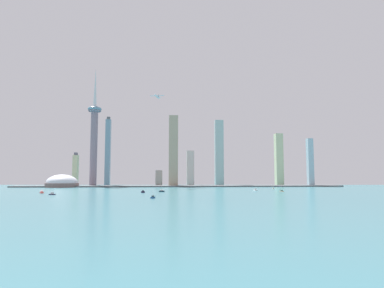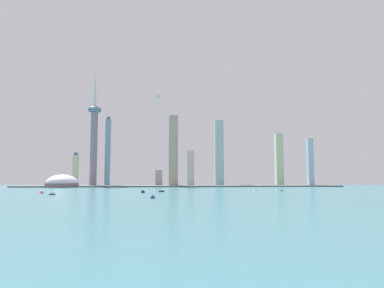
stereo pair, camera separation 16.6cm
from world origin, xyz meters
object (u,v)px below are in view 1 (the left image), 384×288
object	(u,v)px
skyscraper_2	(173,151)
skyscraper_5	(75,170)
skyscraper_6	(159,178)
boat_6	(162,191)
skyscraper_4	(108,152)
stadium_dome	(62,183)
boat_2	(282,191)
boat_7	(42,192)
boat_5	(52,194)
skyscraper_3	(190,168)
boat_1	(153,197)
skyscraper_0	(219,153)
boat_0	(143,192)
skyscraper_7	(279,159)
boat_4	(273,188)
airplane	(157,96)
observation_tower	(94,133)
boat_3	(255,190)
skyscraper_1	(310,162)

from	to	relation	value
skyscraper_2	skyscraper_5	distance (m)	271.16
skyscraper_6	boat_6	bearing A→B (deg)	-88.08
skyscraper_4	skyscraper_6	bearing A→B (deg)	18.40
stadium_dome	boat_2	xyz separation A→B (m)	(432.07, -260.22, -7.39)
boat_7	skyscraper_6	bearing A→B (deg)	130.51
stadium_dome	boat_5	world-z (taller)	stadium_dome
skyscraper_3	skyscraper_4	size ratio (longest dim) A/B	0.53
boat_1	skyscraper_0	bearing A→B (deg)	-175.06
boat_0	stadium_dome	bearing A→B (deg)	-84.63
skyscraper_2	boat_6	bearing A→B (deg)	-95.41
boat_7	skyscraper_2	bearing A→B (deg)	119.62
boat_6	skyscraper_7	bearing A→B (deg)	-107.59
skyscraper_4	skyscraper_7	size ratio (longest dim) A/B	1.21
skyscraper_6	boat_6	distance (m)	341.77
boat_1	boat_7	size ratio (longest dim) A/B	0.53
stadium_dome	skyscraper_6	bearing A→B (deg)	22.93
boat_4	airplane	world-z (taller)	airplane
observation_tower	skyscraper_6	distance (m)	202.49
skyscraper_0	skyscraper_3	world-z (taller)	skyscraper_0
skyscraper_6	boat_3	size ratio (longest dim) A/B	3.89
skyscraper_3	airplane	xyz separation A→B (m)	(-85.15, -118.16, 162.41)
observation_tower	skyscraper_3	distance (m)	259.04
skyscraper_3	boat_4	xyz separation A→B (m)	(151.29, -217.93, -44.07)
skyscraper_2	skyscraper_3	size ratio (longest dim) A/B	1.90
boat_4	boat_2	bearing A→B (deg)	176.85
skyscraper_0	skyscraper_1	xyz separation A→B (m)	(215.65, -88.32, -28.83)
airplane	boat_6	bearing A→B (deg)	18.16
skyscraper_4	boat_2	bearing A→B (deg)	-42.73
skyscraper_4	boat_3	xyz separation A→B (m)	(302.75, -274.35, -83.79)
skyscraper_1	boat_5	xyz separation A→B (m)	(-518.38, -333.12, -58.38)
skyscraper_3	boat_2	bearing A→B (deg)	-69.03
observation_tower	skyscraper_0	bearing A→B (deg)	10.44
observation_tower	skyscraper_1	distance (m)	543.11
skyscraper_1	boat_6	xyz separation A→B (m)	(-365.93, -257.98, -58.38)
skyscraper_0	boat_6	bearing A→B (deg)	-113.46
boat_3	boat_7	distance (m)	351.39
boat_2	boat_4	bearing A→B (deg)	-36.65
stadium_dome	boat_3	world-z (taller)	stadium_dome
skyscraper_2	boat_1	bearing A→B (deg)	-94.52
boat_0	boat_6	distance (m)	38.10
skyscraper_5	stadium_dome	bearing A→B (deg)	-92.61
skyscraper_5	airplane	xyz separation A→B (m)	(214.13, -141.26, 166.95)
stadium_dome	boat_3	size ratio (longest dim) A/B	7.17
boat_2	boat_6	size ratio (longest dim) A/B	0.95
skyscraper_1	airplane	xyz separation A→B (m)	(-380.79, -54.38, 148.54)
skyscraper_2	boat_7	distance (m)	364.42
observation_tower	boat_0	xyz separation A→B (m)	(142.36, -311.42, -130.39)
skyscraper_1	boat_5	bearing A→B (deg)	-147.27
boat_6	skyscraper_1	bearing A→B (deg)	-120.90
skyscraper_5	boat_4	xyz separation A→B (m)	(450.57, -241.03, -39.53)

